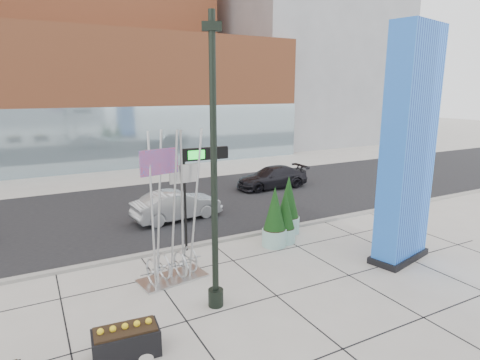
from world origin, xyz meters
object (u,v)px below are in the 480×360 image
lamp_post (214,196)px  overhead_street_sign (201,163)px  car_silver_mid (177,205)px  public_art_sculpture (172,242)px  blue_pylon (408,152)px

lamp_post → overhead_street_sign: bearing=72.0°
lamp_post → car_silver_mid: (1.73, 8.32, -2.68)m
overhead_street_sign → public_art_sculpture: bearing=-131.2°
blue_pylon → lamp_post: (-7.59, 0.19, -0.73)m
car_silver_mid → overhead_street_sign: bearing=169.1°
lamp_post → public_art_sculpture: 3.11m
blue_pylon → public_art_sculpture: 8.96m
public_art_sculpture → car_silver_mid: 6.50m
public_art_sculpture → overhead_street_sign: size_ratio=1.24×
blue_pylon → public_art_sculpture: size_ratio=1.67×
blue_pylon → car_silver_mid: 10.88m
overhead_street_sign → car_silver_mid: size_ratio=0.93×
lamp_post → car_silver_mid: lamp_post is taller
overhead_street_sign → blue_pylon: bearing=-35.1°
blue_pylon → public_art_sculpture: blue_pylon is taller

